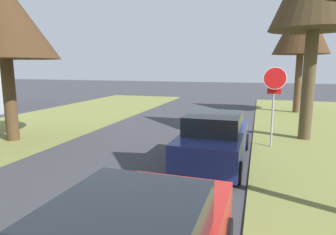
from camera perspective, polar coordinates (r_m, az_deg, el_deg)
name	(u,v)px	position (r m, az deg, el deg)	size (l,w,h in m)	color
stop_sign_far	(274,90)	(11.29, 20.02, 5.10)	(0.81, 0.55, 2.94)	#9EA0A5
street_tree_right_far	(302,25)	(20.81, 24.74, 16.08)	(3.44, 3.44, 7.40)	brown
street_tree_left_mid_b	(2,19)	(13.32, -29.62, 16.40)	(4.07, 4.07, 6.33)	#523923
parked_sedan_navy	(215,139)	(9.38, 9.07, -4.25)	(1.98, 4.42, 1.57)	navy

